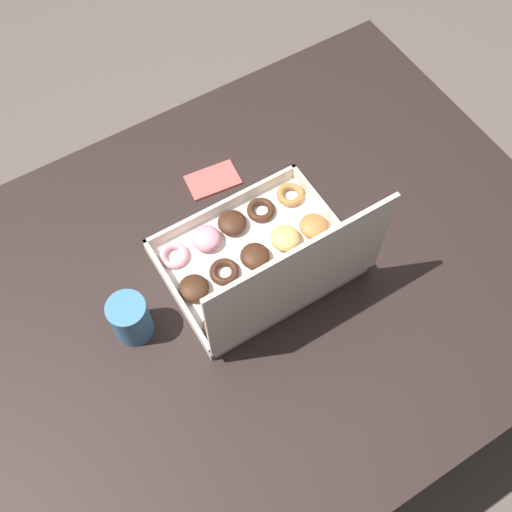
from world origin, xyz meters
TOP-DOWN VIEW (x-y plane):
  - ground_plane at (0.00, 0.00)m, footprint 8.00×8.00m
  - dining_table at (0.00, 0.00)m, footprint 1.28×0.98m
  - donut_box at (-0.01, -0.00)m, footprint 0.37×0.29m
  - coffee_mug at (0.26, -0.03)m, footprint 0.07×0.07m
  - paper_napkin at (-0.04, -0.25)m, footprint 0.12×0.08m

SIDE VIEW (x-z plane):
  - ground_plane at x=0.00m, z-range 0.00..0.00m
  - dining_table at x=0.00m, z-range 0.29..1.06m
  - paper_napkin at x=-0.04m, z-range 0.77..0.77m
  - donut_box at x=-0.01m, z-range 0.68..0.96m
  - coffee_mug at x=0.26m, z-range 0.77..0.87m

